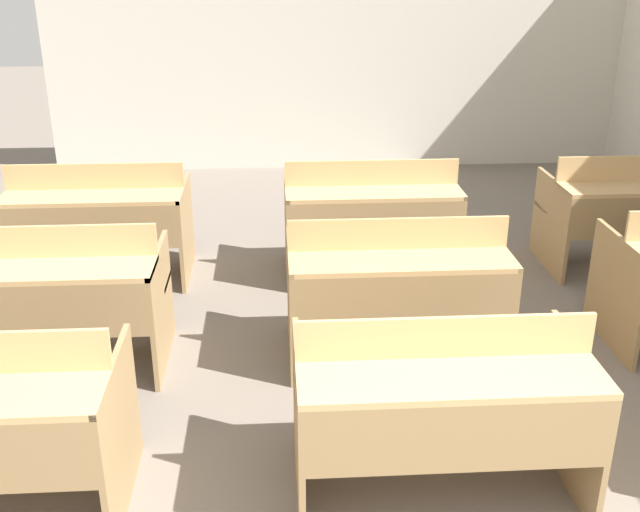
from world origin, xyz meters
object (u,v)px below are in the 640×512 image
at_px(bench_front_center, 441,403).
at_px(bench_second_left, 49,294).
at_px(bench_third_center, 371,214).
at_px(bench_third_right, 634,209).
at_px(bench_third_left, 99,219).
at_px(bench_second_center, 396,285).

bearing_deg(bench_front_center, bench_second_left, 148.44).
xyz_separation_m(bench_third_center, bench_third_right, (2.02, -0.00, 0.00)).
distance_m(bench_second_left, bench_third_left, 1.30).
xyz_separation_m(bench_second_left, bench_second_center, (2.01, 0.00, 0.00)).
bearing_deg(bench_second_center, bench_second_left, -179.96).
relative_size(bench_second_left, bench_second_center, 1.00).
distance_m(bench_second_center, bench_third_right, 2.39).
xyz_separation_m(bench_front_center, bench_second_center, (-0.00, 1.23, 0.00)).
xyz_separation_m(bench_second_left, bench_third_right, (4.03, 1.26, 0.00)).
height_order(bench_second_center, bench_third_center, same).
height_order(bench_third_left, bench_third_center, same).
relative_size(bench_second_center, bench_third_left, 1.00).
distance_m(bench_second_left, bench_third_center, 2.38).
distance_m(bench_third_left, bench_third_right, 4.02).
bearing_deg(bench_third_right, bench_second_center, -148.11).
xyz_separation_m(bench_third_left, bench_third_center, (2.00, -0.03, 0.00)).
xyz_separation_m(bench_second_left, bench_third_left, (0.01, 1.30, 0.00)).
height_order(bench_third_center, bench_third_right, same).
relative_size(bench_front_center, bench_second_left, 1.00).
relative_size(bench_second_left, bench_third_left, 1.00).
bearing_deg(bench_front_center, bench_third_left, 128.28).
relative_size(bench_second_center, bench_third_center, 1.00).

